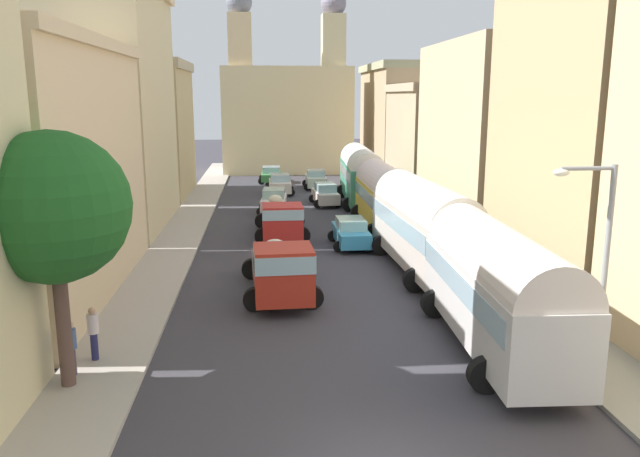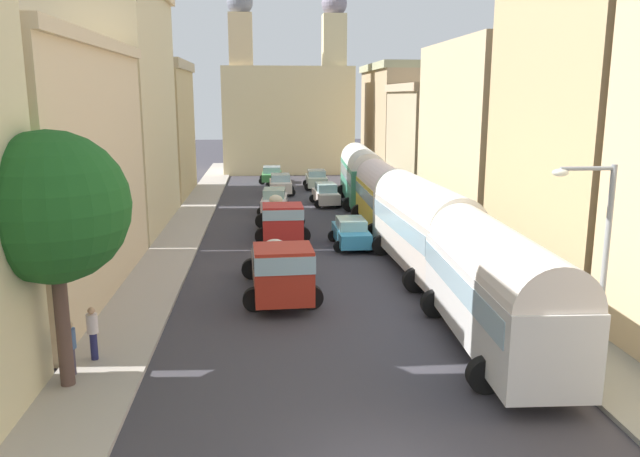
% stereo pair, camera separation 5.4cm
% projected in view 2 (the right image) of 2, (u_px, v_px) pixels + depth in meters
% --- Properties ---
extents(ground_plane, '(154.00, 154.00, 0.00)m').
position_uv_depth(ground_plane, '(305.00, 223.00, 39.33)').
color(ground_plane, '#3B383F').
extents(sidewalk_left, '(2.50, 70.00, 0.14)m').
position_uv_depth(sidewalk_left, '(189.00, 223.00, 38.70)').
color(sidewalk_left, '#AEA498').
rests_on(sidewalk_left, ground).
extents(sidewalk_right, '(2.50, 70.00, 0.14)m').
position_uv_depth(sidewalk_right, '(417.00, 220.00, 39.94)').
color(sidewalk_right, gray).
rests_on(sidewalk_right, ground).
extents(building_left_1, '(4.63, 14.05, 10.04)m').
position_uv_depth(building_left_1, '(52.00, 170.00, 23.93)').
color(building_left_1, beige).
rests_on(building_left_1, ground).
extents(building_left_2, '(6.36, 12.07, 14.17)m').
position_uv_depth(building_left_2, '(112.00, 109.00, 36.66)').
color(building_left_2, beige).
rests_on(building_left_2, ground).
extents(building_left_3, '(4.45, 10.37, 10.50)m').
position_uv_depth(building_left_3, '(162.00, 129.00, 48.98)').
color(building_left_3, tan).
rests_on(building_left_3, ground).
extents(building_right_1, '(4.56, 10.18, 12.48)m').
position_uv_depth(building_right_1, '(584.00, 135.00, 25.79)').
color(building_right_1, tan).
rests_on(building_right_1, ground).
extents(building_right_2, '(4.71, 13.02, 11.06)m').
position_uv_depth(building_right_2, '(482.00, 134.00, 38.15)').
color(building_right_2, tan).
rests_on(building_right_2, ground).
extents(building_right_3, '(4.90, 11.05, 8.80)m').
position_uv_depth(building_right_3, '(426.00, 138.00, 50.96)').
color(building_right_3, tan).
rests_on(building_right_3, ground).
extents(building_right_4, '(6.17, 14.78, 10.99)m').
position_uv_depth(building_right_4, '(399.00, 119.00, 63.58)').
color(building_right_4, tan).
rests_on(building_right_4, ground).
extents(distant_church, '(13.14, 6.35, 17.96)m').
position_uv_depth(distant_church, '(288.00, 113.00, 64.06)').
color(distant_church, beige).
rests_on(distant_church, ground).
extents(parked_bus_0, '(3.47, 9.54, 3.97)m').
position_uv_depth(parked_bus_0, '(494.00, 282.00, 19.30)').
color(parked_bus_0, silver).
rests_on(parked_bus_0, ground).
extents(parked_bus_1, '(3.57, 9.92, 4.15)m').
position_uv_depth(parked_bus_1, '(423.00, 222.00, 28.05)').
color(parked_bus_1, beige).
rests_on(parked_bus_1, ground).
extents(parked_bus_2, '(3.26, 9.80, 3.85)m').
position_uv_depth(parked_bus_2, '(385.00, 194.00, 36.85)').
color(parked_bus_2, yellow).
rests_on(parked_bus_2, ground).
extents(parked_bus_3, '(3.56, 10.02, 4.18)m').
position_uv_depth(parked_bus_3, '(362.00, 173.00, 45.57)').
color(parked_bus_3, '#3B8E6E').
rests_on(parked_bus_3, ground).
extents(cargo_truck_0, '(3.20, 7.12, 2.47)m').
position_uv_depth(cargo_truck_0, '(280.00, 268.00, 24.21)').
color(cargo_truck_0, '#B22A1B').
rests_on(cargo_truck_0, ground).
extents(cargo_truck_1, '(3.06, 7.01, 2.18)m').
position_uv_depth(cargo_truck_1, '(282.00, 218.00, 34.81)').
color(cargo_truck_1, red).
rests_on(cargo_truck_1, ground).
extents(car_0, '(2.40, 4.04, 1.67)m').
position_uv_depth(car_0, '(274.00, 201.00, 42.41)').
color(car_0, silver).
rests_on(car_0, ground).
extents(car_1, '(2.33, 3.66, 1.65)m').
position_uv_depth(car_1, '(280.00, 184.00, 50.49)').
color(car_1, beige).
rests_on(car_1, ground).
extents(car_2, '(2.43, 3.74, 1.49)m').
position_uv_depth(car_2, '(272.00, 175.00, 57.21)').
color(car_2, '#44954D').
rests_on(car_2, ground).
extents(car_3, '(2.24, 4.03, 1.51)m').
position_uv_depth(car_3, '(351.00, 232.00, 32.96)').
color(car_3, '#3897C7').
rests_on(car_3, ground).
extents(car_4, '(2.28, 3.96, 1.60)m').
position_uv_depth(car_4, '(326.00, 194.00, 45.46)').
color(car_4, beige).
rests_on(car_4, ground).
extents(car_5, '(2.27, 3.95, 1.60)m').
position_uv_depth(car_5, '(316.00, 179.00, 53.62)').
color(car_5, beige).
rests_on(car_5, ground).
extents(pedestrian_0, '(0.38, 0.38, 1.73)m').
position_uv_depth(pedestrian_0, '(70.00, 346.00, 17.42)').
color(pedestrian_0, '#443B4B').
rests_on(pedestrian_0, ground).
extents(pedestrian_1, '(0.37, 0.37, 1.77)m').
position_uv_depth(pedestrian_1, '(93.00, 331.00, 18.43)').
color(pedestrian_1, '#222350').
rests_on(pedestrian_1, ground).
extents(streetlamp_near, '(1.73, 0.28, 6.14)m').
position_uv_depth(streetlamp_near, '(597.00, 257.00, 16.42)').
color(streetlamp_near, gray).
rests_on(streetlamp_near, ground).
extents(roadside_tree_0, '(3.97, 3.97, 7.04)m').
position_uv_depth(roadside_tree_0, '(52.00, 208.00, 15.98)').
color(roadside_tree_0, brown).
rests_on(roadside_tree_0, ground).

